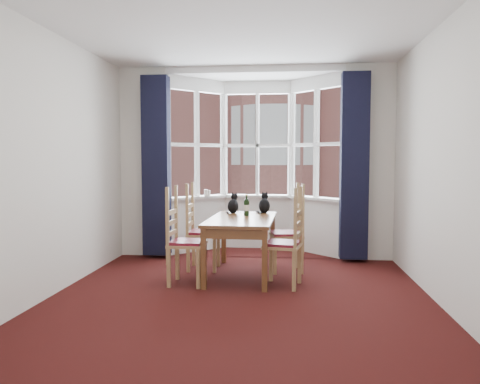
# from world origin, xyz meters

# --- Properties ---
(floor) EXTENTS (4.50, 4.50, 0.00)m
(floor) POSITION_xyz_m (0.00, 0.00, 0.00)
(floor) COLOR black
(floor) RESTS_ON ground
(ceiling) EXTENTS (4.50, 4.50, 0.00)m
(ceiling) POSITION_xyz_m (0.00, 0.00, 2.80)
(ceiling) COLOR white
(ceiling) RESTS_ON floor
(wall_left) EXTENTS (0.00, 4.50, 4.50)m
(wall_left) POSITION_xyz_m (-2.00, 0.00, 1.40)
(wall_left) COLOR silver
(wall_left) RESTS_ON floor
(wall_right) EXTENTS (0.00, 4.50, 4.50)m
(wall_right) POSITION_xyz_m (2.00, 0.00, 1.40)
(wall_right) COLOR silver
(wall_right) RESTS_ON floor
(wall_near) EXTENTS (4.00, 0.00, 4.00)m
(wall_near) POSITION_xyz_m (0.00, -2.25, 1.40)
(wall_near) COLOR silver
(wall_near) RESTS_ON floor
(wall_back_pier_left) EXTENTS (0.70, 0.12, 2.80)m
(wall_back_pier_left) POSITION_xyz_m (-1.65, 2.25, 1.40)
(wall_back_pier_left) COLOR silver
(wall_back_pier_left) RESTS_ON floor
(wall_back_pier_right) EXTENTS (0.70, 0.12, 2.80)m
(wall_back_pier_right) POSITION_xyz_m (1.65, 2.25, 1.40)
(wall_back_pier_right) COLOR silver
(wall_back_pier_right) RESTS_ON floor
(bay_window) EXTENTS (2.76, 0.94, 2.80)m
(bay_window) POSITION_xyz_m (0.00, 2.75, 1.40)
(bay_window) COLOR white
(bay_window) RESTS_ON floor
(curtain_left) EXTENTS (0.38, 0.22, 2.60)m
(curtain_left) POSITION_xyz_m (-1.42, 2.07, 1.35)
(curtain_left) COLOR black
(curtain_left) RESTS_ON floor
(curtain_right) EXTENTS (0.38, 0.22, 2.60)m
(curtain_right) POSITION_xyz_m (1.42, 2.07, 1.35)
(curtain_right) COLOR black
(curtain_right) RESTS_ON floor
(dining_table) EXTENTS (0.83, 1.48, 0.73)m
(dining_table) POSITION_xyz_m (-0.07, 1.12, 0.64)
(dining_table) COLOR brown
(dining_table) RESTS_ON floor
(chair_left_near) EXTENTS (0.42, 0.43, 0.92)m
(chair_left_near) POSITION_xyz_m (-0.75, 0.65, 0.47)
(chair_left_near) COLOR #A37F4F
(chair_left_near) RESTS_ON floor
(chair_left_far) EXTENTS (0.40, 0.42, 0.92)m
(chair_left_far) POSITION_xyz_m (-0.69, 1.40, 0.47)
(chair_left_far) COLOR #A37F4F
(chair_left_far) RESTS_ON floor
(chair_right_near) EXTENTS (0.47, 0.49, 0.92)m
(chair_right_near) POSITION_xyz_m (0.52, 0.66, 0.47)
(chair_right_near) COLOR #A37F4F
(chair_right_near) RESTS_ON floor
(chair_right_far) EXTENTS (0.46, 0.48, 0.92)m
(chair_right_far) POSITION_xyz_m (0.57, 1.43, 0.47)
(chair_right_far) COLOR #A37F4F
(chair_right_far) RESTS_ON floor
(cat_left) EXTENTS (0.17, 0.23, 0.29)m
(cat_left) POSITION_xyz_m (-0.23, 1.61, 0.83)
(cat_left) COLOR black
(cat_left) RESTS_ON dining_table
(cat_right) EXTENTS (0.16, 0.22, 0.30)m
(cat_right) POSITION_xyz_m (0.18, 1.67, 0.84)
(cat_right) COLOR black
(cat_right) RESTS_ON dining_table
(wine_bottle) EXTENTS (0.07, 0.07, 0.27)m
(wine_bottle) POSITION_xyz_m (-0.03, 1.33, 0.85)
(wine_bottle) COLOR black
(wine_bottle) RESTS_ON dining_table
(candle_tall) EXTENTS (0.06, 0.06, 0.11)m
(candle_tall) POSITION_xyz_m (-0.78, 2.60, 0.92)
(candle_tall) COLOR white
(candle_tall) RESTS_ON bay_window
(candle_short) EXTENTS (0.06, 0.06, 0.09)m
(candle_short) POSITION_xyz_m (-0.74, 2.63, 0.92)
(candle_short) COLOR white
(candle_short) RESTS_ON bay_window
(street) EXTENTS (80.00, 80.00, 0.00)m
(street) POSITION_xyz_m (0.00, 32.25, -6.00)
(street) COLOR #333335
(street) RESTS_ON ground
(tenement_building) EXTENTS (18.40, 7.80, 15.20)m
(tenement_building) POSITION_xyz_m (0.00, 14.01, 1.60)
(tenement_building) COLOR #9F5B52
(tenement_building) RESTS_ON street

